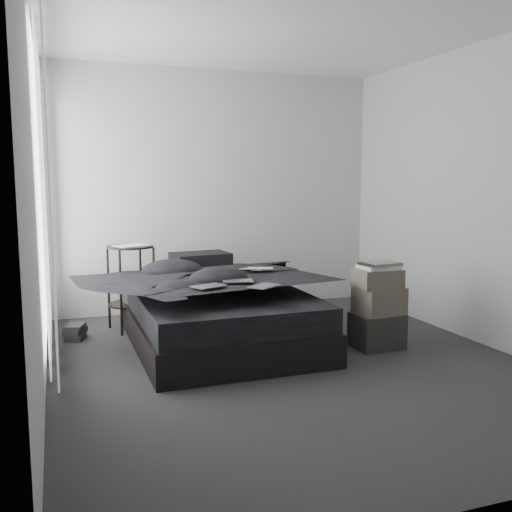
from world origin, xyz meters
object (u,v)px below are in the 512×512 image
object	(u,v)px
bed	(220,330)
side_stand	(131,288)
box_lower	(377,330)
laptop	(256,262)

from	to	relation	value
bed	side_stand	xyz separation A→B (m)	(-0.66, 0.77, 0.27)
side_stand	box_lower	distance (m)	2.32
bed	side_stand	world-z (taller)	side_stand
side_stand	laptop	bearing A→B (deg)	-35.57
bed	box_lower	bearing A→B (deg)	-23.64
laptop	box_lower	xyz separation A→B (m)	(0.89, -0.59, -0.55)
laptop	side_stand	distance (m)	1.28
side_stand	box_lower	size ratio (longest dim) A/B	1.99
bed	laptop	world-z (taller)	laptop
laptop	bed	bearing A→B (deg)	-154.50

